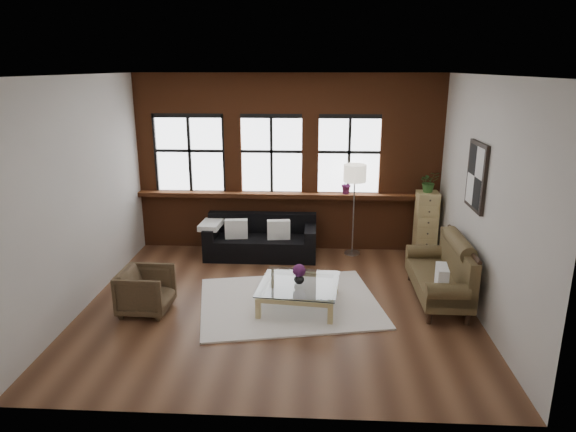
# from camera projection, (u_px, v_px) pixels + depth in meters

# --- Properties ---
(floor) EXTENTS (5.50, 5.50, 0.00)m
(floor) POSITION_uv_depth(u_px,v_px,m) (279.00, 304.00, 7.43)
(floor) COLOR #4F2E1D
(floor) RESTS_ON ground
(ceiling) EXTENTS (5.50, 5.50, 0.00)m
(ceiling) POSITION_uv_depth(u_px,v_px,m) (278.00, 75.00, 6.53)
(ceiling) COLOR white
(ceiling) RESTS_ON ground
(wall_back) EXTENTS (5.50, 0.00, 5.50)m
(wall_back) POSITION_uv_depth(u_px,v_px,m) (288.00, 163.00, 9.38)
(wall_back) COLOR beige
(wall_back) RESTS_ON ground
(wall_front) EXTENTS (5.50, 0.00, 5.50)m
(wall_front) POSITION_uv_depth(u_px,v_px,m) (258.00, 265.00, 4.59)
(wall_front) COLOR beige
(wall_front) RESTS_ON ground
(wall_left) EXTENTS (0.00, 5.00, 5.00)m
(wall_left) POSITION_uv_depth(u_px,v_px,m) (81.00, 194.00, 7.13)
(wall_left) COLOR beige
(wall_left) RESTS_ON ground
(wall_right) EXTENTS (0.00, 5.00, 5.00)m
(wall_right) POSITION_uv_depth(u_px,v_px,m) (484.00, 199.00, 6.84)
(wall_right) COLOR beige
(wall_right) RESTS_ON ground
(brick_backwall) EXTENTS (5.50, 0.12, 3.20)m
(brick_backwall) POSITION_uv_depth(u_px,v_px,m) (288.00, 164.00, 9.32)
(brick_backwall) COLOR brown
(brick_backwall) RESTS_ON floor
(sill_ledge) EXTENTS (5.50, 0.30, 0.08)m
(sill_ledge) POSITION_uv_depth(u_px,v_px,m) (288.00, 195.00, 9.39)
(sill_ledge) COLOR brown
(sill_ledge) RESTS_ON brick_backwall
(window_left) EXTENTS (1.38, 0.10, 1.50)m
(window_left) POSITION_uv_depth(u_px,v_px,m) (190.00, 155.00, 9.38)
(window_left) COLOR black
(window_left) RESTS_ON brick_backwall
(window_mid) EXTENTS (1.38, 0.10, 1.50)m
(window_mid) POSITION_uv_depth(u_px,v_px,m) (272.00, 155.00, 9.30)
(window_mid) COLOR black
(window_mid) RESTS_ON brick_backwall
(window_right) EXTENTS (1.38, 0.10, 1.50)m
(window_right) POSITION_uv_depth(u_px,v_px,m) (349.00, 156.00, 9.23)
(window_right) COLOR black
(window_right) RESTS_ON brick_backwall
(wall_poster) EXTENTS (0.05, 0.74, 0.94)m
(wall_poster) POSITION_uv_depth(u_px,v_px,m) (477.00, 176.00, 7.06)
(wall_poster) COLOR black
(wall_poster) RESTS_ON wall_right
(shag_rug) EXTENTS (2.87, 2.45, 0.03)m
(shag_rug) POSITION_uv_depth(u_px,v_px,m) (289.00, 302.00, 7.44)
(shag_rug) COLOR white
(shag_rug) RESTS_ON floor
(dark_sofa) EXTENTS (1.97, 0.80, 0.71)m
(dark_sofa) POSITION_uv_depth(u_px,v_px,m) (261.00, 238.00, 9.18)
(dark_sofa) COLOR black
(dark_sofa) RESTS_ON floor
(pillow_a) EXTENTS (0.41, 0.19, 0.34)m
(pillow_a) POSITION_uv_depth(u_px,v_px,m) (236.00, 229.00, 9.05)
(pillow_a) COLOR white
(pillow_a) RESTS_ON dark_sofa
(pillow_b) EXTENTS (0.41, 0.18, 0.34)m
(pillow_b) POSITION_uv_depth(u_px,v_px,m) (279.00, 230.00, 9.01)
(pillow_b) COLOR white
(pillow_b) RESTS_ON dark_sofa
(vintage_settee) EXTENTS (0.76, 1.70, 0.91)m
(vintage_settee) POSITION_uv_depth(u_px,v_px,m) (438.00, 271.00, 7.42)
(vintage_settee) COLOR brown
(vintage_settee) RESTS_ON floor
(pillow_settee) EXTENTS (0.18, 0.39, 0.34)m
(pillow_settee) POSITION_uv_depth(u_px,v_px,m) (442.00, 278.00, 6.89)
(pillow_settee) COLOR white
(pillow_settee) RESTS_ON vintage_settee
(armchair) EXTENTS (0.71, 0.69, 0.63)m
(armchair) POSITION_uv_depth(u_px,v_px,m) (146.00, 291.00, 7.11)
(armchair) COLOR #453522
(armchair) RESTS_ON floor
(coffee_table) EXTENTS (1.21, 1.21, 0.37)m
(coffee_table) POSITION_uv_depth(u_px,v_px,m) (299.00, 295.00, 7.31)
(coffee_table) COLOR tan
(coffee_table) RESTS_ON shag_rug
(vase) EXTENTS (0.15, 0.15, 0.15)m
(vase) POSITION_uv_depth(u_px,v_px,m) (299.00, 278.00, 7.23)
(vase) COLOR #B2B2B2
(vase) RESTS_ON coffee_table
(flowers) EXTENTS (0.18, 0.18, 0.18)m
(flowers) POSITION_uv_depth(u_px,v_px,m) (299.00, 271.00, 7.20)
(flowers) COLOR #5C1F55
(flowers) RESTS_ON vase
(drawer_chest) EXTENTS (0.37, 0.37, 1.20)m
(drawer_chest) POSITION_uv_depth(u_px,v_px,m) (426.00, 225.00, 9.11)
(drawer_chest) COLOR tan
(drawer_chest) RESTS_ON floor
(potted_plant_top) EXTENTS (0.37, 0.34, 0.37)m
(potted_plant_top) POSITION_uv_depth(u_px,v_px,m) (429.00, 182.00, 8.89)
(potted_plant_top) COLOR #2D5923
(potted_plant_top) RESTS_ON drawer_chest
(floor_lamp) EXTENTS (0.40, 0.40, 1.80)m
(floor_lamp) POSITION_uv_depth(u_px,v_px,m) (354.00, 206.00, 9.15)
(floor_lamp) COLOR #A5A5A8
(floor_lamp) RESTS_ON floor
(sill_plant) EXTENTS (0.23, 0.20, 0.38)m
(sill_plant) POSITION_uv_depth(u_px,v_px,m) (347.00, 184.00, 9.24)
(sill_plant) COLOR #5C1F55
(sill_plant) RESTS_ON sill_ledge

